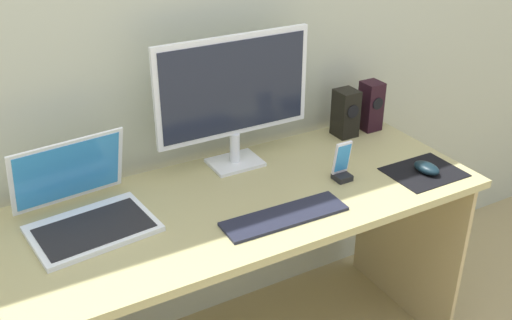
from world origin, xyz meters
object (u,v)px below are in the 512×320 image
at_px(mouse, 427,168).
at_px(monitor, 234,94).
at_px(phone_in_dock, 342,166).
at_px(keyboard_external, 285,216).
at_px(speaker_right, 371,106).
at_px(speaker_near_monitor, 346,113).
at_px(laptop, 84,209).

bearing_deg(mouse, monitor, 138.59).
relative_size(monitor, phone_in_dock, 4.04).
bearing_deg(keyboard_external, speaker_right, 32.79).
bearing_deg(speaker_near_monitor, speaker_right, 0.02).
distance_m(speaker_right, keyboard_external, 0.75).
relative_size(speaker_near_monitor, keyboard_external, 0.47).
bearing_deg(keyboard_external, laptop, 154.85).
height_order(laptop, phone_in_dock, laptop).
bearing_deg(mouse, keyboard_external, 173.69).
relative_size(speaker_near_monitor, laptop, 0.49).
xyz_separation_m(monitor, speaker_right, (0.61, 0.01, -0.17)).
relative_size(speaker_near_monitor, phone_in_dock, 1.33).
bearing_deg(phone_in_dock, mouse, -21.51).
height_order(speaker_right, keyboard_external, speaker_right).
distance_m(speaker_near_monitor, laptop, 1.06).
xyz_separation_m(monitor, keyboard_external, (-0.03, -0.38, -0.26)).
bearing_deg(keyboard_external, mouse, 1.22).
bearing_deg(monitor, mouse, -35.14).
height_order(monitor, speaker_near_monitor, monitor).
height_order(laptop, keyboard_external, laptop).
relative_size(laptop, mouse, 3.79).
xyz_separation_m(monitor, mouse, (0.54, -0.38, -0.25)).
distance_m(keyboard_external, mouse, 0.57).
xyz_separation_m(keyboard_external, phone_in_dock, (0.29, 0.11, 0.04)).
distance_m(speaker_near_monitor, phone_in_dock, 0.36).
distance_m(speaker_right, mouse, 0.40).
height_order(speaker_near_monitor, mouse, speaker_near_monitor).
bearing_deg(laptop, speaker_near_monitor, 6.84).
bearing_deg(phone_in_dock, laptop, 169.38).
relative_size(monitor, mouse, 5.63).
relative_size(monitor, laptop, 1.48).
height_order(laptop, mouse, laptop).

